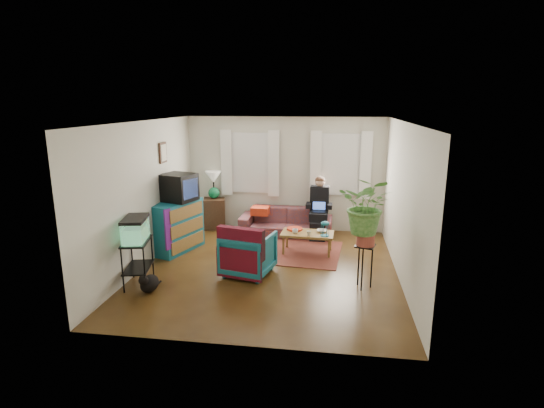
% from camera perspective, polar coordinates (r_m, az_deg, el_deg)
% --- Properties ---
extents(floor, '(4.50, 5.00, 0.01)m').
position_cam_1_polar(floor, '(7.71, -0.43, -8.67)').
color(floor, '#4F2B14').
rests_on(floor, ground).
extents(ceiling, '(4.50, 5.00, 0.01)m').
position_cam_1_polar(ceiling, '(7.14, -0.46, 11.01)').
color(ceiling, white).
rests_on(ceiling, wall_back).
extents(wall_back, '(4.50, 0.01, 2.60)m').
position_cam_1_polar(wall_back, '(9.75, 1.76, 4.02)').
color(wall_back, silver).
rests_on(wall_back, floor).
extents(wall_front, '(4.50, 0.01, 2.60)m').
position_cam_1_polar(wall_front, '(4.95, -4.79, -5.58)').
color(wall_front, silver).
rests_on(wall_front, floor).
extents(wall_left, '(0.01, 5.00, 2.60)m').
position_cam_1_polar(wall_left, '(7.97, -16.67, 1.27)').
color(wall_left, silver).
rests_on(wall_left, floor).
extents(wall_right, '(0.01, 5.00, 2.60)m').
position_cam_1_polar(wall_right, '(7.34, 17.21, 0.20)').
color(wall_right, silver).
rests_on(wall_right, floor).
extents(window_left, '(1.08, 0.04, 1.38)m').
position_cam_1_polar(window_left, '(9.81, -2.91, 5.55)').
color(window_left, white).
rests_on(window_left, wall_back).
extents(window_right, '(1.08, 0.04, 1.38)m').
position_cam_1_polar(window_right, '(9.64, 9.19, 5.24)').
color(window_right, white).
rests_on(window_right, wall_back).
extents(curtains_left, '(1.36, 0.06, 1.50)m').
position_cam_1_polar(curtains_left, '(9.74, -3.00, 5.48)').
color(curtains_left, white).
rests_on(curtains_left, wall_back).
extents(curtains_right, '(1.36, 0.06, 1.50)m').
position_cam_1_polar(curtains_right, '(9.56, 9.20, 5.17)').
color(curtains_right, white).
rests_on(curtains_right, wall_back).
extents(picture_frame, '(0.04, 0.32, 0.40)m').
position_cam_1_polar(picture_frame, '(8.62, -14.40, 6.70)').
color(picture_frame, '#3D2616').
rests_on(picture_frame, wall_left).
extents(area_rug, '(2.13, 1.77, 0.01)m').
position_cam_1_polar(area_rug, '(8.54, 2.34, -6.37)').
color(area_rug, brown).
rests_on(area_rug, floor).
extents(sofa, '(2.06, 0.86, 0.80)m').
position_cam_1_polar(sofa, '(9.50, 1.89, -1.81)').
color(sofa, brown).
rests_on(sofa, floor).
extents(seated_person, '(0.53, 0.64, 1.21)m').
position_cam_1_polar(seated_person, '(9.38, 6.34, -0.77)').
color(seated_person, black).
rests_on(seated_person, sofa).
extents(side_table, '(0.59, 0.59, 0.71)m').
position_cam_1_polar(side_table, '(10.11, -7.72, -1.22)').
color(side_table, '#382215').
rests_on(side_table, floor).
extents(table_lamp, '(0.45, 0.45, 0.65)m').
position_cam_1_polar(table_lamp, '(9.96, -7.84, 2.48)').
color(table_lamp, white).
rests_on(table_lamp, side_table).
extents(dresser, '(0.89, 1.24, 1.01)m').
position_cam_1_polar(dresser, '(8.69, -12.81, -2.90)').
color(dresser, '#126871').
rests_on(dresser, floor).
extents(crt_tv, '(0.76, 0.73, 0.54)m').
position_cam_1_polar(crt_tv, '(8.58, -12.49, 2.21)').
color(crt_tv, black).
rests_on(crt_tv, dresser).
extents(aquarium_stand, '(0.51, 0.74, 0.76)m').
position_cam_1_polar(aquarium_stand, '(7.27, -17.57, -7.56)').
color(aquarium_stand, black).
rests_on(aquarium_stand, floor).
extents(aquarium, '(0.46, 0.67, 0.40)m').
position_cam_1_polar(aquarium, '(7.09, -17.90, -3.20)').
color(aquarium, '#7FD899').
rests_on(aquarium, aquarium_stand).
extents(black_cat, '(0.30, 0.43, 0.34)m').
position_cam_1_polar(black_cat, '(7.03, -16.16, -10.00)').
color(black_cat, black).
rests_on(black_cat, floor).
extents(armchair, '(0.94, 0.90, 0.81)m').
position_cam_1_polar(armchair, '(7.37, -3.20, -6.39)').
color(armchair, '#135D72').
rests_on(armchair, floor).
extents(serape_throw, '(0.84, 0.37, 0.67)m').
position_cam_1_polar(serape_throw, '(7.05, -4.28, -5.90)').
color(serape_throw, '#9E0A0A').
rests_on(serape_throw, armchair).
extents(coffee_table, '(1.04, 0.61, 0.42)m').
position_cam_1_polar(coffee_table, '(8.43, 4.77, -5.21)').
color(coffee_table, brown).
rests_on(coffee_table, floor).
extents(cup_a, '(0.12, 0.12, 0.09)m').
position_cam_1_polar(cup_a, '(8.30, 3.14, -3.66)').
color(cup_a, white).
rests_on(cup_a, coffee_table).
extents(cup_b, '(0.10, 0.10, 0.09)m').
position_cam_1_polar(cup_b, '(8.19, 4.98, -3.93)').
color(cup_b, beige).
rests_on(cup_b, coffee_table).
extents(bowl, '(0.21, 0.21, 0.05)m').
position_cam_1_polar(bowl, '(8.42, 6.74, -3.61)').
color(bowl, white).
rests_on(bowl, coffee_table).
extents(snack_tray, '(0.33, 0.33, 0.04)m').
position_cam_1_polar(snack_tray, '(8.53, 3.06, -3.36)').
color(snack_tray, '#B21414').
rests_on(snack_tray, coffee_table).
extents(birdcage, '(0.18, 0.18, 0.29)m').
position_cam_1_polar(birdcage, '(8.16, 7.14, -3.29)').
color(birdcage, '#115B6B').
rests_on(birdcage, coffee_table).
extents(plant_stand, '(0.38, 0.38, 0.72)m').
position_cam_1_polar(plant_stand, '(6.99, 12.28, -8.23)').
color(plant_stand, black).
rests_on(plant_stand, floor).
extents(potted_plant, '(1.00, 0.93, 0.92)m').
position_cam_1_polar(potted_plant, '(6.72, 12.65, -1.40)').
color(potted_plant, '#599947').
rests_on(potted_plant, plant_stand).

